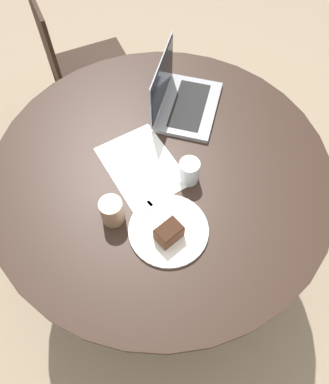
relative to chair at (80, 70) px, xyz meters
name	(u,v)px	position (x,y,z in m)	size (l,w,h in m)	color
ground_plane	(162,246)	(0.81, -0.47, -0.50)	(12.00, 12.00, 0.00)	gray
dining_table	(161,186)	(0.81, -0.47, 0.15)	(1.28, 1.28, 0.77)	black
chair	(80,70)	(0.00, 0.00, 0.00)	(0.58, 0.58, 0.96)	black
paper_document	(142,166)	(0.75, -0.50, 0.28)	(0.40, 0.37, 0.00)	white
plate	(169,230)	(0.97, -0.68, 0.28)	(0.27, 0.27, 0.01)	silver
cake_slice	(169,233)	(0.99, -0.70, 0.32)	(0.08, 0.10, 0.06)	brown
fork	(160,214)	(0.92, -0.64, 0.29)	(0.17, 0.07, 0.00)	silver
coffee_glass	(112,211)	(0.79, -0.73, 0.33)	(0.08, 0.08, 0.10)	#997556
water_glass	(189,171)	(0.93, -0.46, 0.32)	(0.07, 0.07, 0.10)	silver
laptop	(182,100)	(0.73, -0.17, 0.32)	(0.31, 0.37, 0.23)	gray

